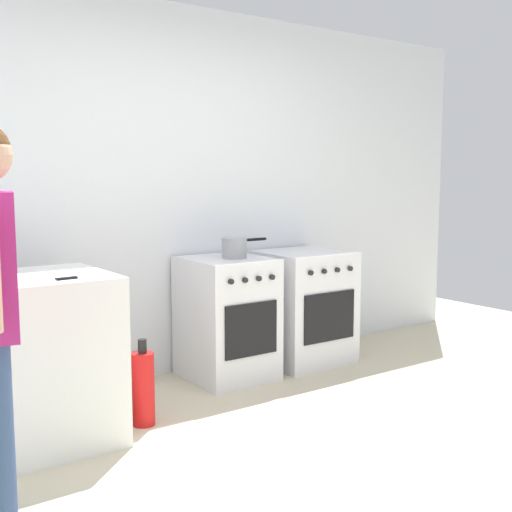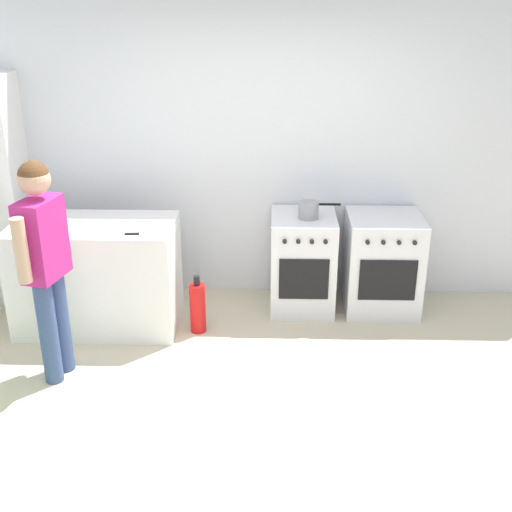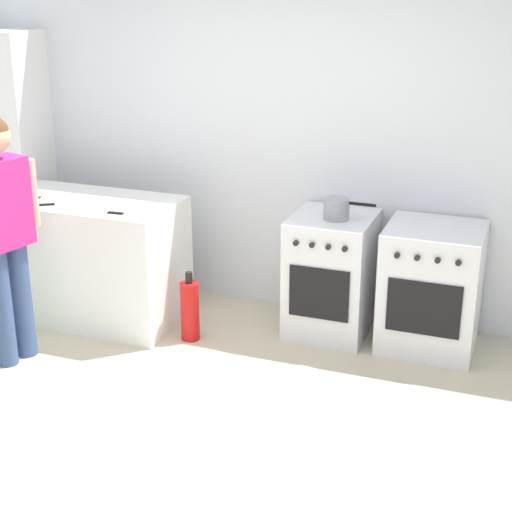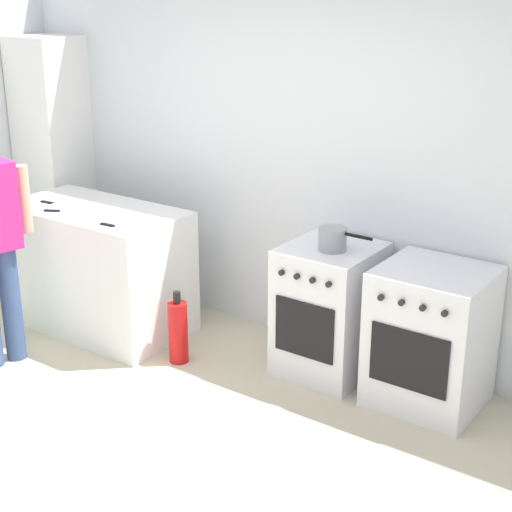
% 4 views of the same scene
% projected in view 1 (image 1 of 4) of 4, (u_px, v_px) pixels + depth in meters
% --- Properties ---
extents(ground_plane, '(8.00, 8.00, 0.00)m').
position_uv_depth(ground_plane, '(343.00, 472.00, 3.07)').
color(ground_plane, beige).
extents(back_wall, '(6.00, 0.10, 2.60)m').
position_uv_depth(back_wall, '(155.00, 193.00, 4.50)').
color(back_wall, silver).
rests_on(back_wall, ground).
extents(oven_left, '(0.55, 0.62, 0.85)m').
position_uv_depth(oven_left, '(227.00, 318.00, 4.50)').
color(oven_left, silver).
rests_on(oven_left, ground).
extents(oven_right, '(0.63, 0.62, 0.85)m').
position_uv_depth(oven_right, '(303.00, 306.00, 4.90)').
color(oven_right, silver).
rests_on(oven_right, ground).
extents(pot, '(0.35, 0.17, 0.14)m').
position_uv_depth(pot, '(235.00, 248.00, 4.42)').
color(pot, gray).
rests_on(pot, oven_left).
extents(knife_paring, '(0.21, 0.04, 0.01)m').
position_uv_depth(knife_paring, '(60.00, 279.00, 3.17)').
color(knife_paring, silver).
rests_on(knife_paring, counter_unit).
extents(fire_extinguisher, '(0.13, 0.13, 0.50)m').
position_uv_depth(fire_extinguisher, '(143.00, 388.00, 3.64)').
color(fire_extinguisher, red).
rests_on(fire_extinguisher, ground).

